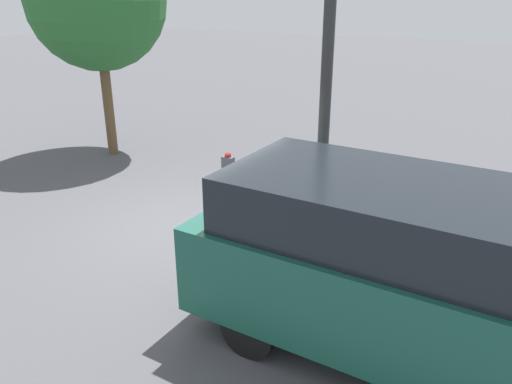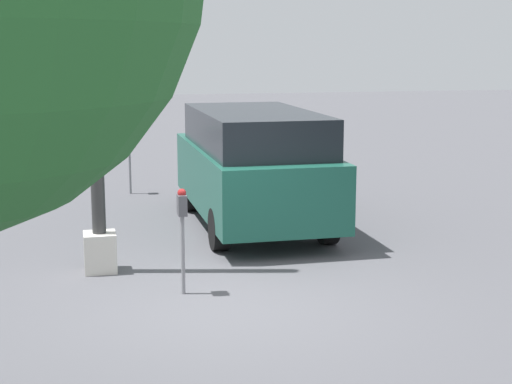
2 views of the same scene
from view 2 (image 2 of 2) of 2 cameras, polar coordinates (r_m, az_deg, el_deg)
The scene contains 5 objects.
ground_plane at distance 9.67m, azimuth -2.35°, elevation -8.12°, with size 80.00×80.00×0.00m, color #4C4C51.
parking_meter_near at distance 9.81m, azimuth -5.39°, elevation -1.80°, with size 0.20×0.11×1.36m.
parking_meter_far at distance 16.64m, azimuth -9.21°, elevation 3.36°, with size 0.20×0.11×1.39m.
lamp_post at distance 10.77m, azimuth -11.70°, elevation 7.14°, with size 0.44×0.44×6.62m.
parked_van at distance 13.44m, azimuth -0.19°, elevation 2.05°, with size 4.81×2.00×2.02m.
Camera 2 is at (-8.99, 1.70, 3.12)m, focal length 55.00 mm.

